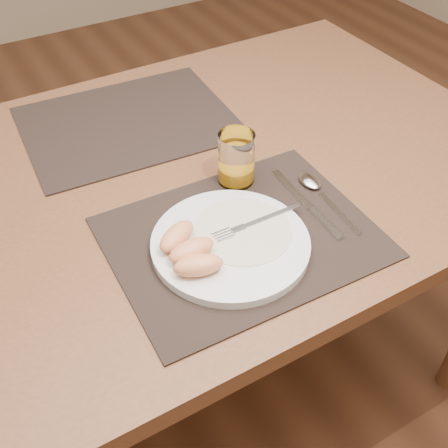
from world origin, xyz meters
The scene contains 11 objects.
ground centered at (0.00, 0.00, 0.00)m, with size 5.00×5.00×0.00m, color #58331E.
table centered at (0.00, 0.00, 0.67)m, with size 1.40×0.90×0.75m.
placemat_near centered at (0.00, -0.22, 0.75)m, with size 0.45×0.35×0.00m, color black.
placemat_far centered at (-0.03, 0.22, 0.75)m, with size 0.45×0.35×0.00m, color black.
plate centered at (-0.03, -0.23, 0.76)m, with size 0.27×0.27×0.02m, color white.
plate_dressing centered at (0.00, -0.22, 0.77)m, with size 0.17×0.17×0.00m.
fork centered at (0.02, -0.22, 0.77)m, with size 0.17×0.02×0.00m.
knife centered at (0.15, -0.22, 0.76)m, with size 0.02×0.22×0.01m.
spoon centered at (0.19, -0.17, 0.76)m, with size 0.04×0.19×0.01m.
juice_glass centered at (0.07, -0.08, 0.80)m, with size 0.07×0.07×0.10m.
grapefruit_wedges centered at (-0.11, -0.23, 0.79)m, with size 0.09×0.14×0.03m.
Camera 1 is at (-0.38, -0.81, 1.43)m, focal length 45.00 mm.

